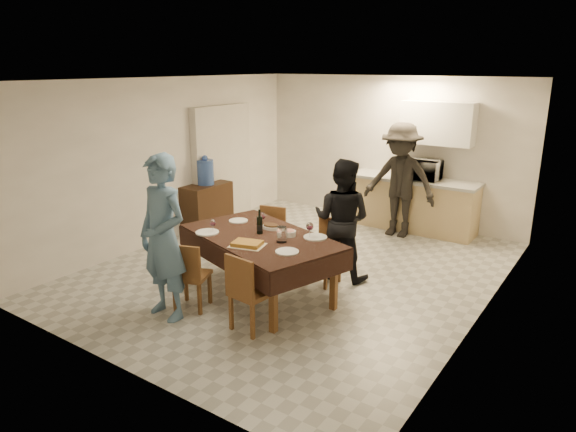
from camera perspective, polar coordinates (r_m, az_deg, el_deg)
name	(u,v)px	position (r m, az deg, el deg)	size (l,w,h in m)	color
floor	(298,269)	(7.29, 1.07, -5.95)	(5.00, 6.00, 0.02)	#B6B7B2
ceiling	(299,79)	(6.74, 1.19, 14.93)	(5.00, 6.00, 0.02)	white
wall_back	(389,150)	(9.51, 11.20, 7.22)	(5.00, 0.02, 2.60)	white
wall_front	(111,240)	(4.78, -19.10, -2.58)	(5.00, 0.02, 2.60)	white
wall_left	(168,160)	(8.51, -13.16, 6.03)	(0.02, 6.00, 2.60)	white
wall_right	(492,208)	(5.95, 21.68, 0.84)	(0.02, 6.00, 2.60)	white
stub_partition	(222,165)	(9.34, -7.30, 5.67)	(0.15, 1.40, 2.10)	beige
kitchen_base_cabinet	(411,205)	(9.18, 13.53, 1.18)	(2.20, 0.60, 0.86)	tan
kitchen_worktop	(413,180)	(9.07, 13.72, 3.95)	(2.24, 0.64, 0.05)	#9F9F9A
upper_cabinet	(438,123)	(8.95, 16.28, 9.87)	(1.20, 0.34, 0.70)	white
dining_table	(261,238)	(6.28, -3.07, -2.47)	(2.27, 1.73, 0.78)	black
chair_near_left	(186,269)	(6.06, -11.24, -5.85)	(0.49, 0.50, 0.45)	brown
chair_near_right	(247,286)	(5.49, -4.60, -7.73)	(0.44, 0.44, 0.48)	brown
chair_far_left	(264,234)	(7.11, -2.65, -2.03)	(0.47, 0.47, 0.47)	brown
chair_far_right	(320,247)	(6.64, 3.59, -3.47)	(0.42, 0.42, 0.46)	brown
console	(207,207)	(8.97, -8.98, 0.94)	(0.44, 0.88, 0.82)	black
water_jug	(205,172)	(8.82, -9.16, 4.83)	(0.28, 0.28, 0.42)	#3E63C0
wine_bottle	(260,222)	(6.28, -3.18, -0.63)	(0.08, 0.08, 0.31)	black
water_pitcher	(282,234)	(6.00, -0.72, -2.07)	(0.12, 0.12, 0.18)	white
savoury_tart	(247,244)	(5.92, -4.54, -3.08)	(0.39, 0.29, 0.05)	#B08633
salad_bowl	(289,233)	(6.23, 0.13, -1.94)	(0.17, 0.17, 0.06)	white
mushroom_dish	(271,227)	(6.50, -1.92, -1.27)	(0.22, 0.22, 0.04)	white
wine_glass_a	(213,226)	(6.40, -8.36, -1.11)	(0.08, 0.08, 0.17)	white
wine_glass_b	(310,230)	(6.13, 2.43, -1.59)	(0.09, 0.09, 0.20)	white
wine_glass_c	(262,219)	(6.58, -2.88, -0.36)	(0.09, 0.09, 0.19)	white
plate_near_left	(207,232)	(6.42, -8.96, -1.80)	(0.29, 0.29, 0.02)	white
plate_near_right	(287,252)	(5.70, -0.10, -3.98)	(0.26, 0.26, 0.02)	white
plate_far_left	(238,221)	(6.84, -5.54, -0.52)	(0.25, 0.25, 0.01)	white
plate_far_right	(315,237)	(6.18, 3.06, -2.36)	(0.28, 0.28, 0.02)	white
microwave	(422,170)	(8.98, 14.69, 5.02)	(0.60, 0.41, 0.33)	white
person_near	(163,238)	(5.85, -13.69, -2.39)	(0.69, 0.45, 1.88)	#52779C
person_far	(342,220)	(6.81, 6.00, -0.40)	(0.79, 0.62, 1.63)	black
person_kitchen	(400,180)	(8.67, 12.34, 3.89)	(1.22, 0.70, 1.89)	black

